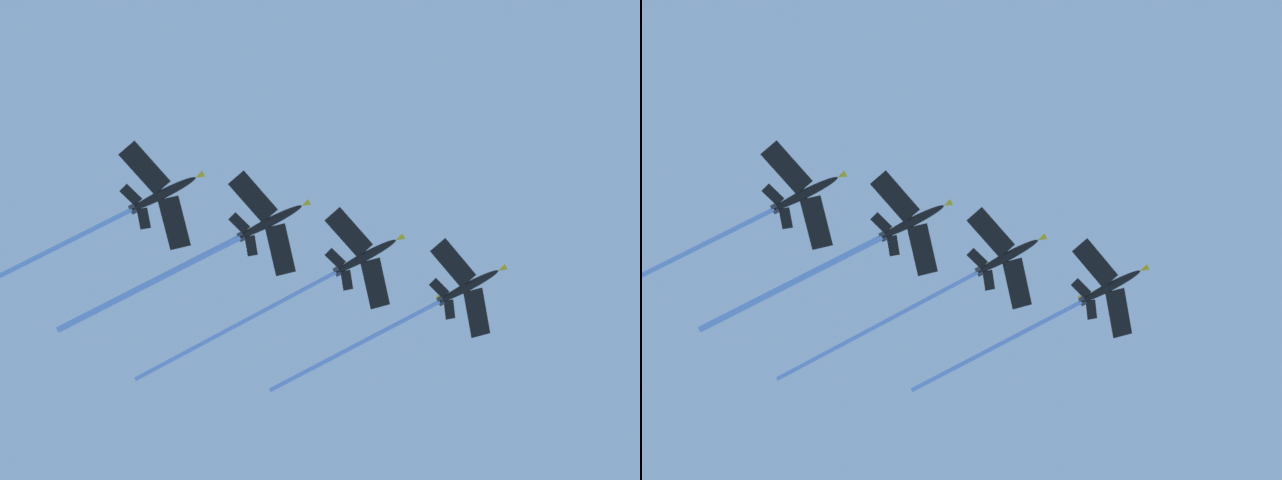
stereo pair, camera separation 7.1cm
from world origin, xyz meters
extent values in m
ellipsoid|color=black|center=(11.45, 2.79, 162.82)|extent=(9.59, 9.73, 3.20)
cone|color=yellow|center=(16.08, -1.94, 163.86)|extent=(2.09, 2.10, 1.43)
ellipsoid|color=black|center=(12.84, 1.37, 163.74)|extent=(2.75, 2.77, 1.32)
cube|color=black|center=(14.69, 7.05, 162.60)|extent=(7.76, 9.55, 0.75)
cube|color=yellow|center=(17.39, 10.15, 162.67)|extent=(1.90, 1.54, 0.40)
cube|color=black|center=(7.12, -0.37, 162.60)|extent=(9.58, 7.66, 0.75)
cube|color=yellow|center=(3.98, -3.02, 162.67)|extent=(1.51, 1.90, 0.40)
cube|color=black|center=(9.61, 7.91, 162.05)|extent=(3.26, 4.03, 0.44)
cube|color=black|center=(6.36, 4.71, 162.05)|extent=(4.03, 3.22, 0.44)
cube|color=yellow|center=(7.97, 6.33, 163.46)|extent=(2.09, 2.13, 3.14)
cylinder|color=#38383D|center=(7.77, 7.18, 161.82)|extent=(1.35, 1.35, 0.95)
cylinder|color=#38383D|center=(7.12, 6.55, 161.82)|extent=(1.35, 1.35, 0.95)
cylinder|color=#8CB2F4|center=(-4.55, 19.09, 159.14)|extent=(24.36, 24.79, 6.07)
ellipsoid|color=black|center=(-8.19, 3.18, 161.28)|extent=(9.51, 9.81, 3.18)
cone|color=yellow|center=(-3.60, -1.60, 162.31)|extent=(2.09, 2.10, 1.43)
ellipsoid|color=black|center=(-6.81, 1.75, 162.19)|extent=(2.73, 2.79, 1.32)
cube|color=black|center=(-4.90, 7.41, 161.06)|extent=(7.83, 9.53, 0.75)
cube|color=yellow|center=(-2.16, 10.48, 161.13)|extent=(1.89, 1.55, 0.39)
cube|color=black|center=(-12.55, 0.07, 161.06)|extent=(9.59, 7.59, 0.75)
cube|color=yellow|center=(-15.72, -2.55, 161.13)|extent=(1.50, 1.91, 0.39)
cube|color=black|center=(-9.96, 8.32, 160.52)|extent=(3.29, 4.02, 0.43)
cube|color=black|center=(-13.25, 5.16, 160.52)|extent=(4.03, 3.19, 0.43)
cube|color=yellow|center=(-11.62, 6.75, 161.93)|extent=(2.07, 2.14, 3.13)
cylinder|color=#38383D|center=(-11.82, 7.61, 160.29)|extent=(1.35, 1.36, 0.94)
cylinder|color=#38383D|center=(-12.47, 6.99, 160.29)|extent=(1.35, 1.36, 0.94)
cylinder|color=#8CB2F4|center=(-25.94, 21.67, 157.21)|extent=(27.91, 29.02, 6.82)
ellipsoid|color=black|center=(-26.06, 2.47, 160.32)|extent=(9.65, 9.68, 3.13)
cone|color=yellow|center=(-21.38, -2.23, 161.32)|extent=(2.09, 2.09, 1.42)
ellipsoid|color=black|center=(-24.66, 1.06, 161.23)|extent=(2.76, 2.76, 1.31)
cube|color=black|center=(-22.85, 6.76, 160.10)|extent=(7.73, 9.56, 0.73)
cube|color=yellow|center=(-20.16, 9.87, 160.18)|extent=(1.90, 1.53, 0.39)
cube|color=black|center=(-30.36, -0.72, 160.10)|extent=(9.57, 7.70, 0.73)
cube|color=yellow|center=(-33.49, -3.39, 160.18)|extent=(1.52, 1.90, 0.39)
cube|color=black|center=(-27.93, 7.58, 159.58)|extent=(3.25, 4.03, 0.43)
cube|color=black|center=(-31.16, 4.37, 159.58)|extent=(4.03, 3.24, 0.43)
cube|color=yellow|center=(-29.55, 5.98, 160.99)|extent=(2.10, 2.10, 3.13)
cylinder|color=#38383D|center=(-29.77, 6.84, 159.36)|extent=(1.35, 1.35, 0.94)
cylinder|color=#38383D|center=(-30.41, 6.21, 159.36)|extent=(1.35, 1.35, 0.94)
cylinder|color=#8CB2F4|center=(-42.51, 19.01, 156.71)|extent=(25.44, 25.56, 6.31)
ellipsoid|color=black|center=(-44.79, 3.09, 157.65)|extent=(9.68, 9.65, 3.12)
cone|color=yellow|center=(-40.09, -1.59, 158.64)|extent=(2.09, 2.09, 1.42)
ellipsoid|color=black|center=(-43.38, 1.68, 158.56)|extent=(2.76, 2.76, 1.30)
cube|color=black|center=(-41.59, 7.39, 157.44)|extent=(7.70, 9.57, 0.73)
cube|color=yellow|center=(-38.92, 10.51, 157.51)|extent=(1.90, 1.52, 0.38)
cube|color=black|center=(-49.08, -0.12, 157.44)|extent=(9.56, 7.72, 0.73)
cube|color=yellow|center=(-52.19, -2.80, 157.51)|extent=(1.53, 1.90, 0.38)
cube|color=black|center=(-46.68, 8.19, 156.91)|extent=(3.24, 4.03, 0.42)
cube|color=black|center=(-49.90, 4.96, 156.91)|extent=(4.03, 3.25, 0.42)
cube|color=yellow|center=(-48.29, 6.58, 158.33)|extent=(2.10, 2.09, 3.12)
cylinder|color=#38383D|center=(-48.52, 7.44, 156.70)|extent=(1.35, 1.35, 0.94)
cylinder|color=#38383D|center=(-49.16, 6.80, 156.70)|extent=(1.35, 1.35, 0.94)
cylinder|color=#8CB2F4|center=(-59.79, 18.03, 154.39)|extent=(22.27, 22.19, 5.34)
camera|label=1|loc=(-32.93, -42.56, 2.00)|focal=53.39mm
camera|label=2|loc=(-33.00, -42.54, 2.00)|focal=53.39mm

